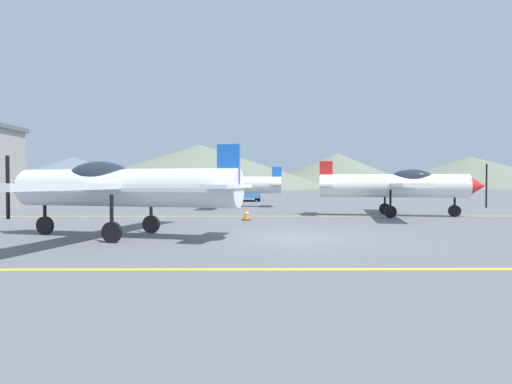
{
  "coord_description": "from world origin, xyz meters",
  "views": [
    {
      "loc": [
        -1.21,
        -13.16,
        1.72
      ],
      "look_at": [
        -1.08,
        10.0,
        1.2
      ],
      "focal_mm": 29.32,
      "sensor_mm": 36.0,
      "label": 1
    }
  ],
  "objects_px": {
    "airplane_mid": "(398,185)",
    "car_sedan": "(248,192)",
    "airplane_far": "(226,184)",
    "airplane_near": "(118,186)",
    "traffic_cone_front": "(246,214)"
  },
  "relations": [
    {
      "from": "airplane_mid",
      "to": "car_sedan",
      "type": "xyz_separation_m",
      "value": [
        -7.94,
        18.0,
        -0.76
      ]
    },
    {
      "from": "airplane_far",
      "to": "car_sedan",
      "type": "distance_m",
      "value": 9.58
    },
    {
      "from": "airplane_mid",
      "to": "airplane_far",
      "type": "xyz_separation_m",
      "value": [
        -9.41,
        8.56,
        0.0
      ]
    },
    {
      "from": "airplane_near",
      "to": "car_sedan",
      "type": "bearing_deg",
      "value": 81.82
    },
    {
      "from": "airplane_far",
      "to": "car_sedan",
      "type": "height_order",
      "value": "airplane_far"
    },
    {
      "from": "airplane_mid",
      "to": "airplane_far",
      "type": "relative_size",
      "value": 1.0
    },
    {
      "from": "airplane_far",
      "to": "traffic_cone_front",
      "type": "xyz_separation_m",
      "value": [
        1.67,
        -10.81,
        -1.32
      ]
    },
    {
      "from": "car_sedan",
      "to": "airplane_mid",
      "type": "bearing_deg",
      "value": -66.19
    },
    {
      "from": "airplane_near",
      "to": "car_sedan",
      "type": "distance_m",
      "value": 26.4
    },
    {
      "from": "airplane_near",
      "to": "traffic_cone_front",
      "type": "distance_m",
      "value": 7.2
    },
    {
      "from": "airplane_near",
      "to": "airplane_far",
      "type": "height_order",
      "value": "same"
    },
    {
      "from": "airplane_mid",
      "to": "airplane_near",
      "type": "bearing_deg",
      "value": -145.23
    },
    {
      "from": "airplane_near",
      "to": "airplane_mid",
      "type": "distance_m",
      "value": 14.24
    },
    {
      "from": "traffic_cone_front",
      "to": "car_sedan",
      "type": "bearing_deg",
      "value": 90.57
    },
    {
      "from": "airplane_mid",
      "to": "car_sedan",
      "type": "height_order",
      "value": "airplane_mid"
    }
  ]
}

